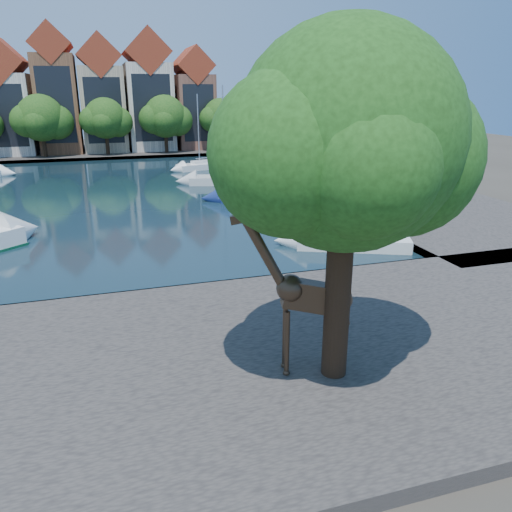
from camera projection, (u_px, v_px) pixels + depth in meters
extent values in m
plane|color=#38332B|center=(93.00, 305.00, 22.33)|extent=(160.00, 160.00, 0.00)
cube|color=black|center=(93.00, 197.00, 44.04)|extent=(38.00, 50.00, 0.08)
cube|color=#48433E|center=(92.00, 384.00, 15.92)|extent=(50.00, 14.00, 0.50)
cube|color=#48433E|center=(93.00, 152.00, 72.94)|extent=(60.00, 16.00, 0.50)
cube|color=#48433E|center=(349.00, 180.00, 50.96)|extent=(14.00, 52.00, 0.50)
cylinder|color=#332114|center=(338.00, 294.00, 15.24)|extent=(0.80, 0.80, 5.50)
sphere|color=#1B4012|center=(347.00, 138.00, 13.74)|extent=(6.40, 6.40, 6.40)
sphere|color=#1B4012|center=(399.00, 157.00, 14.76)|extent=(4.80, 4.80, 4.80)
sphere|color=#1B4012|center=(292.00, 154.00, 12.99)|extent=(4.48, 4.48, 4.48)
cube|color=silver|center=(9.00, 114.00, 68.24)|extent=(6.37, 9.00, 10.50)
cube|color=brown|center=(1.00, 62.00, 66.10)|extent=(6.43, 9.18, 6.43)
cube|color=black|center=(4.00, 116.00, 64.19)|extent=(5.20, 0.05, 7.88)
cube|color=brown|center=(58.00, 104.00, 69.66)|extent=(5.39, 9.00, 13.00)
cube|color=brown|center=(51.00, 45.00, 67.18)|extent=(5.44, 9.18, 5.44)
cube|color=black|center=(56.00, 105.00, 65.60)|extent=(4.40, 0.05, 9.75)
cube|color=tan|center=(104.00, 109.00, 71.57)|extent=(5.88, 9.00, 11.50)
cube|color=brown|center=(99.00, 56.00, 69.30)|extent=(5.94, 9.18, 5.94)
cube|color=black|center=(104.00, 111.00, 67.52)|extent=(4.80, 0.05, 8.62)
cube|color=beige|center=(149.00, 107.00, 73.31)|extent=(6.37, 9.00, 12.00)
cube|color=brown|center=(146.00, 53.00, 70.92)|extent=(6.43, 9.18, 6.43)
cube|color=black|center=(153.00, 108.00, 69.25)|extent=(5.20, 0.05, 9.00)
cube|color=brown|center=(193.00, 112.00, 75.36)|extent=(5.39, 9.00, 10.50)
cube|color=brown|center=(192.00, 66.00, 73.29)|extent=(5.44, 9.18, 5.44)
cube|color=black|center=(199.00, 113.00, 71.31)|extent=(4.40, 0.05, 7.88)
cylinder|color=#332114|center=(44.00, 145.00, 65.69)|extent=(0.50, 0.50, 3.20)
sphere|color=#174313|center=(41.00, 118.00, 64.60)|extent=(6.00, 6.00, 6.00)
sphere|color=#174313|center=(56.00, 122.00, 65.57)|extent=(4.50, 4.50, 4.50)
sphere|color=#174313|center=(27.00, 121.00, 63.87)|extent=(4.20, 4.20, 4.20)
cylinder|color=#332114|center=(107.00, 143.00, 67.93)|extent=(0.50, 0.50, 3.20)
sphere|color=#174313|center=(105.00, 118.00, 66.89)|extent=(5.40, 5.40, 5.40)
sphere|color=#174313|center=(118.00, 122.00, 67.79)|extent=(4.05, 4.05, 4.05)
sphere|color=#174313|center=(94.00, 121.00, 66.20)|extent=(3.78, 3.78, 3.78)
cylinder|color=#332114|center=(166.00, 141.00, 70.16)|extent=(0.50, 0.50, 3.20)
sphere|color=#174313|center=(165.00, 116.00, 69.09)|extent=(5.80, 5.80, 5.80)
sphere|color=#174313|center=(177.00, 120.00, 70.03)|extent=(4.35, 4.35, 4.35)
sphere|color=#174313|center=(154.00, 119.00, 68.37)|extent=(4.06, 4.06, 4.06)
cylinder|color=#332114|center=(222.00, 139.00, 72.39)|extent=(0.50, 0.50, 3.20)
sphere|color=#174313|center=(221.00, 117.00, 71.38)|extent=(5.20, 5.20, 5.20)
sphere|color=#174313|center=(231.00, 120.00, 72.25)|extent=(3.90, 3.90, 3.90)
sphere|color=#174313|center=(212.00, 119.00, 70.70)|extent=(3.64, 3.64, 3.64)
cylinder|color=#3C2C1E|center=(287.00, 343.00, 15.67)|extent=(0.17, 0.17, 2.20)
cylinder|color=#3C2C1E|center=(285.00, 337.00, 16.11)|extent=(0.17, 0.17, 2.20)
cylinder|color=#3C2C1E|center=(339.00, 342.00, 15.79)|extent=(0.17, 0.17, 2.20)
cylinder|color=#3C2C1E|center=(336.00, 335.00, 16.23)|extent=(0.17, 0.17, 2.20)
cube|color=#3C2C1E|center=(315.00, 297.00, 15.48)|extent=(2.21, 1.04, 1.28)
cylinder|color=#3C2C1E|center=(266.00, 254.00, 14.92)|extent=(1.44, 0.62, 2.27)
cube|color=#3C2C1E|center=(240.00, 219.00, 14.50)|extent=(0.64, 0.32, 0.35)
cube|color=white|center=(353.00, 240.00, 29.97)|extent=(7.01, 4.78, 0.94)
cube|color=white|center=(353.00, 235.00, 29.87)|extent=(3.31, 2.65, 0.52)
cylinder|color=#B2B2B7|center=(359.00, 153.00, 28.32)|extent=(0.12, 0.12, 9.79)
cube|color=navy|center=(264.00, 194.00, 42.75)|extent=(7.81, 3.87, 0.92)
cube|color=navy|center=(264.00, 191.00, 42.65)|extent=(3.54, 2.37, 0.51)
cylinder|color=#B2B2B7|center=(264.00, 127.00, 40.95)|extent=(0.12, 0.12, 10.72)
cube|color=silver|center=(224.00, 179.00, 49.72)|extent=(7.17, 4.15, 0.98)
cube|color=silver|center=(224.00, 176.00, 49.61)|extent=(3.31, 2.42, 0.55)
cylinder|color=#B2B2B7|center=(223.00, 132.00, 48.25)|extent=(0.13, 0.13, 8.61)
cube|color=white|center=(200.00, 166.00, 58.62)|extent=(5.71, 3.59, 0.89)
cube|color=white|center=(200.00, 163.00, 58.53)|extent=(2.67, 2.04, 0.50)
cylinder|color=#B2B2B7|center=(198.00, 129.00, 57.30)|extent=(0.12, 0.12, 7.77)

